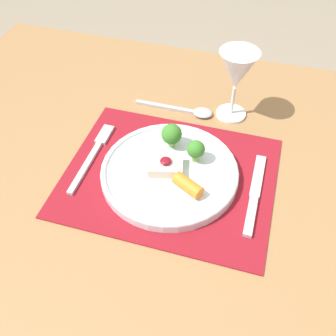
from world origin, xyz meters
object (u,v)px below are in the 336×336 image
Objects in this scene: knife at (254,198)px; wine_glass_near at (237,73)px; fork at (94,152)px; spoon at (191,111)px; dinner_plate at (169,169)px.

wine_glass_near reaches higher than knife.
fork is 1.09× the size of spoon.
fork is 0.35m from wine_glass_near.
wine_glass_near is (-0.09, 0.24, 0.11)m from knife.
fork is (-0.17, 0.01, -0.01)m from dinner_plate.
spoon is 0.14m from wine_glass_near.
spoon is (0.16, 0.19, -0.00)m from fork.
spoon is at bearing 91.50° from dinner_plate.
spoon reaches higher than fork.
dinner_plate reaches higher than knife.
fork is at bearing 176.30° from knife.
wine_glass_near is (0.09, 0.22, 0.10)m from dinner_plate.
knife is (0.17, -0.02, -0.01)m from dinner_plate.
knife is 0.28m from spoon.
dinner_plate is 0.20m from spoon.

